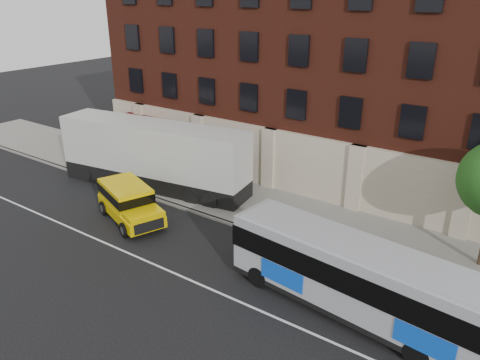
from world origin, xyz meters
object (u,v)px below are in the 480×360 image
Objects in this scene: sign_pole at (117,166)px; shipping_container at (153,156)px; city_bus at (365,280)px; yellow_suv at (128,200)px.

shipping_container reaches higher than sign_pole.
shipping_container reaches higher than city_bus.
city_bus is (18.68, -3.58, 0.35)m from sign_pole.
yellow_suv is 0.41× the size of shipping_container.
yellow_suv is at bearing -63.23° from shipping_container.
sign_pole is 2.61m from shipping_container.
shipping_container is (-2.17, 4.30, 1.01)m from yellow_suv.
yellow_suv is (-14.42, 0.66, -0.61)m from city_bus.
sign_pole is at bearing -146.82° from shipping_container.
sign_pole is at bearing 145.53° from yellow_suv.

